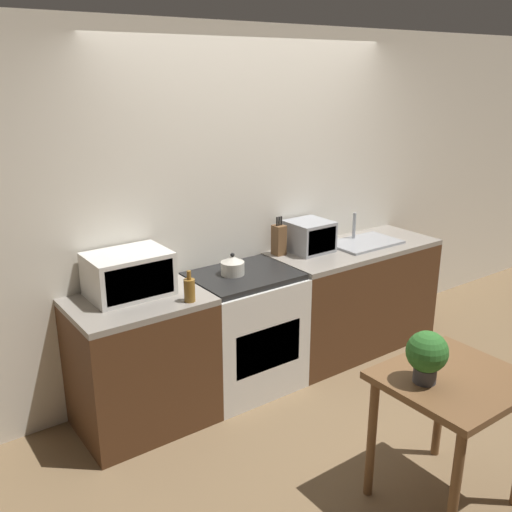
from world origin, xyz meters
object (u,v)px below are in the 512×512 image
object	(u,v)px
stove_range	(244,331)
kettle	(233,265)
dining_table	(452,398)
microwave	(129,274)
toaster_oven	(309,236)
bottle	(189,290)

from	to	relation	value
stove_range	kettle	bearing A→B (deg)	157.42
kettle	dining_table	world-z (taller)	kettle
stove_range	microwave	bearing A→B (deg)	172.82
kettle	dining_table	distance (m)	1.72
kettle	dining_table	size ratio (longest dim) A/B	0.22
kettle	dining_table	xyz separation A→B (m)	(0.27, -1.67, -0.32)
kettle	toaster_oven	distance (m)	0.81
stove_range	toaster_oven	size ratio (longest dim) A/B	2.81
stove_range	bottle	xyz separation A→B (m)	(-0.56, -0.22, 0.53)
microwave	dining_table	bearing A→B (deg)	-59.58
stove_range	toaster_oven	world-z (taller)	toaster_oven
kettle	microwave	xyz separation A→B (m)	(-0.75, 0.07, 0.07)
bottle	dining_table	xyz separation A→B (m)	(0.76, -1.42, -0.34)
stove_range	toaster_oven	xyz separation A→B (m)	(0.73, 0.13, 0.57)
bottle	dining_table	bearing A→B (deg)	-61.65
microwave	bottle	xyz separation A→B (m)	(0.26, -0.32, -0.06)
dining_table	microwave	bearing A→B (deg)	120.42
bottle	kettle	bearing A→B (deg)	27.16
stove_range	microwave	size ratio (longest dim) A/B	1.76
bottle	toaster_oven	size ratio (longest dim) A/B	0.63
bottle	toaster_oven	distance (m)	1.34
bottle	toaster_oven	bearing A→B (deg)	15.23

